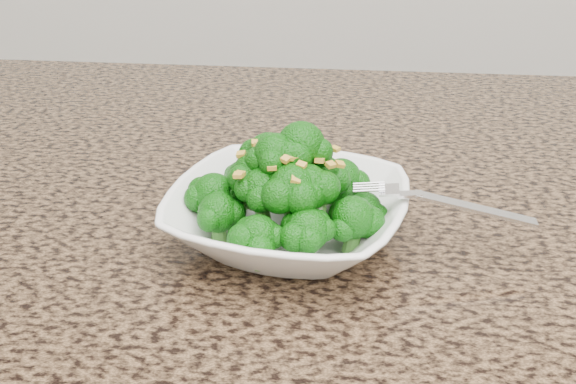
# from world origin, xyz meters

# --- Properties ---
(granite_counter) EXTENTS (1.64, 1.04, 0.03)m
(granite_counter) POSITION_xyz_m (0.00, 0.30, 0.89)
(granite_counter) COLOR brown
(granite_counter) RESTS_ON cabinet
(bowl) EXTENTS (0.24, 0.24, 0.05)m
(bowl) POSITION_xyz_m (-0.09, 0.28, 0.93)
(bowl) COLOR white
(bowl) RESTS_ON granite_counter
(broccoli_pile) EXTENTS (0.18, 0.18, 0.07)m
(broccoli_pile) POSITION_xyz_m (-0.09, 0.28, 0.99)
(broccoli_pile) COLOR #0E5E0A
(broccoli_pile) RESTS_ON bowl
(garlic_topping) EXTENTS (0.11, 0.11, 0.01)m
(garlic_topping) POSITION_xyz_m (-0.09, 0.28, 1.03)
(garlic_topping) COLOR gold
(garlic_topping) RESTS_ON broccoli_pile
(fork) EXTENTS (0.17, 0.03, 0.01)m
(fork) POSITION_xyz_m (0.02, 0.28, 0.96)
(fork) COLOR silver
(fork) RESTS_ON bowl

